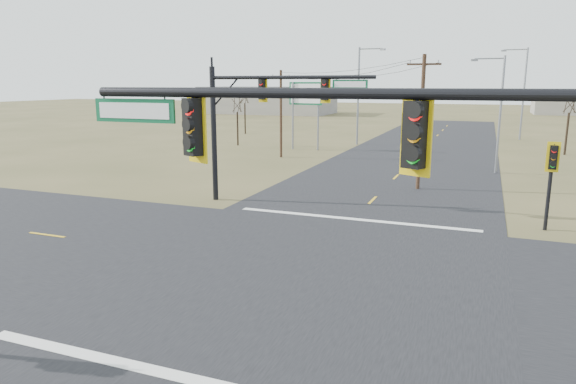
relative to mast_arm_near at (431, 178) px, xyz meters
The scene contains 18 objects.
ground 10.94m from the mast_arm_near, 121.27° to the left, with size 320.00×320.00×0.00m, color brown.
road_ew 10.93m from the mast_arm_near, 121.27° to the left, with size 160.00×14.00×0.02m, color black.
road_ns 10.93m from the mast_arm_near, 121.27° to the left, with size 14.00×160.00×0.02m, color black.
stop_bar_near 7.19m from the mast_arm_near, behind, with size 12.00×0.40×0.01m, color silver.
stop_bar_far 17.30m from the mast_arm_near, 107.66° to the left, with size 12.00×0.40×0.01m, color silver.
mast_arm_near is the anchor object (origin of this frame).
mast_arm_far 20.31m from the mast_arm_near, 121.69° to the left, with size 9.24×0.48×7.49m.
pedestal_signal_ne 17.50m from the mast_arm_near, 77.98° to the left, with size 0.57×0.49×4.09m.
utility_pole_near 24.71m from the mast_arm_near, 97.05° to the left, with size 2.03×0.32×8.31m.
utility_pole_far 38.50m from the mast_arm_near, 115.37° to the left, with size 1.89×0.22×7.73m.
highway_sign 43.79m from the mast_arm_near, 111.75° to the left, with size 3.56×0.52×6.71m.
streetlight_a 32.65m from the mast_arm_near, 87.45° to the left, with size 2.38×0.30×8.53m.
streetlight_b 58.83m from the mast_arm_near, 85.78° to the left, with size 2.95×0.30×10.60m.
streetlight_c 48.38m from the mast_arm_near, 104.53° to the left, with size 2.89×0.41×10.32m.
bare_tree_a 48.00m from the mast_arm_near, 120.27° to the left, with size 2.99×2.99×5.60m.
bare_tree_b 60.77m from the mast_arm_near, 118.57° to the left, with size 3.10×3.10×6.19m.
bare_tree_c 46.45m from the mast_arm_near, 80.32° to the left, with size 3.42×3.42×6.28m.
warehouse_left 108.11m from the mast_arm_near, 114.61° to the left, with size 28.00×14.00×5.50m, color gray.
Camera 1 is at (5.77, -16.47, 6.59)m, focal length 32.00 mm.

